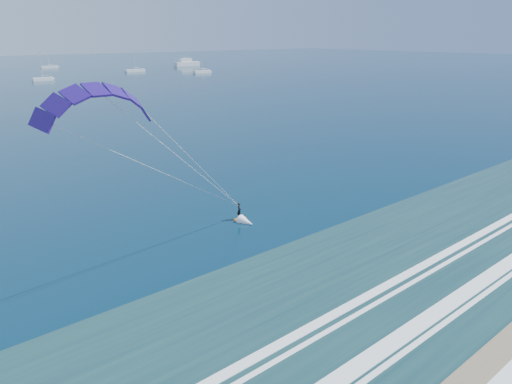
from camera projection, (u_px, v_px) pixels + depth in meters
The scene contains 6 objects.
kitesurfer_rig at pixel (185, 162), 34.11m from camera, with size 20.69×8.93×15.30m.
motor_yacht at pixel (187, 63), 263.74m from camera, with size 15.39×4.10×6.31m.
sailboat_3 at pixel (43, 79), 177.14m from camera, with size 7.58×2.40×10.67m.
sailboat_4 at pixel (49, 67), 245.87m from camera, with size 8.59×2.40×11.70m.
sailboat_5 at pixel (135, 70), 220.67m from camera, with size 9.65×2.40×13.04m.
sailboat_6 at pixel (202, 72), 213.47m from camera, with size 8.97×2.40×12.12m.
Camera 1 is at (-22.69, -6.45, 16.73)m, focal length 32.00 mm.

